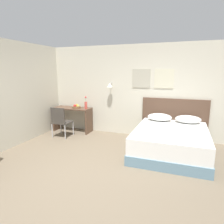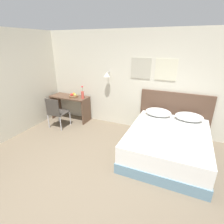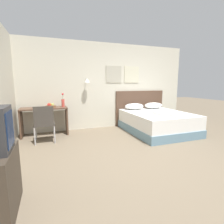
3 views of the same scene
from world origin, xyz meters
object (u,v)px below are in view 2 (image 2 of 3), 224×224
at_px(pillow_left, 158,112).
at_px(pillow_right, 189,117).
at_px(headboard, 174,114).
at_px(flower_vase, 83,94).
at_px(folded_towel_near_foot, 162,136).
at_px(desk_chair, 56,111).
at_px(folded_towel_mid_bed, 166,150).
at_px(fruit_bowl, 74,96).
at_px(desk, 70,103).
at_px(bed, 167,143).

xyz_separation_m(pillow_left, pillow_right, (0.72, 0.00, 0.00)).
xyz_separation_m(headboard, flower_vase, (-2.58, -0.30, 0.32)).
relative_size(headboard, pillow_right, 2.75).
height_order(folded_towel_near_foot, desk_chair, desk_chair).
height_order(folded_towel_mid_bed, fruit_bowl, fruit_bowl).
height_order(folded_towel_mid_bed, desk_chair, desk_chair).
xyz_separation_m(pillow_left, folded_towel_mid_bed, (0.41, -1.51, -0.07)).
bearing_deg(desk_chair, fruit_bowl, 75.74).
bearing_deg(headboard, pillow_left, -142.10).
bearing_deg(pillow_right, desk, 179.92).
bearing_deg(bed, desk_chair, 178.38).
bearing_deg(fruit_bowl, folded_towel_near_foot, -20.34).
height_order(folded_towel_near_foot, folded_towel_mid_bed, same).
bearing_deg(folded_towel_near_foot, flower_vase, 157.27).
height_order(bed, desk, desk).
relative_size(headboard, desk_chair, 1.96).
bearing_deg(folded_towel_near_foot, desk_chair, 172.56).
height_order(desk_chair, fruit_bowl, desk_chair).
distance_m(pillow_left, folded_towel_near_foot, 1.09).
relative_size(bed, folded_towel_near_foot, 5.82).
bearing_deg(headboard, folded_towel_mid_bed, -88.44).
height_order(bed, pillow_right, pillow_right).
relative_size(bed, folded_towel_mid_bed, 6.73).
distance_m(bed, desk_chair, 3.09).
xyz_separation_m(headboard, pillow_right, (0.36, -0.28, 0.10)).
distance_m(pillow_right, folded_towel_mid_bed, 1.54).
relative_size(pillow_right, desk_chair, 0.72).
distance_m(bed, pillow_left, 0.93).
distance_m(pillow_right, desk_chair, 3.51).
height_order(pillow_left, flower_vase, flower_vase).
bearing_deg(pillow_left, pillow_right, 0.00).
distance_m(pillow_right, fruit_bowl, 3.28).
distance_m(pillow_right, desk, 3.44).
xyz_separation_m(bed, headboard, (0.00, 1.04, 0.29)).
bearing_deg(bed, flower_vase, 164.03).
height_order(headboard, folded_towel_mid_bed, headboard).
height_order(pillow_left, fruit_bowl, fruit_bowl).
bearing_deg(headboard, folded_towel_near_foot, -94.07).
bearing_deg(flower_vase, headboard, 6.64).
bearing_deg(folded_towel_mid_bed, folded_towel_near_foot, 107.76).
bearing_deg(flower_vase, bed, -15.97).
xyz_separation_m(headboard, pillow_left, (-0.36, -0.28, 0.10)).
distance_m(headboard, folded_towel_mid_bed, 1.79).
xyz_separation_m(pillow_left, desk, (-2.72, 0.00, -0.14)).
xyz_separation_m(folded_towel_mid_bed, flower_vase, (-2.63, 1.49, 0.29)).
height_order(folded_towel_near_foot, fruit_bowl, fruit_bowl).
bearing_deg(folded_towel_near_foot, folded_towel_mid_bed, -72.24).
distance_m(desk_chair, flower_vase, 0.90).
relative_size(bed, desk_chair, 2.25).
distance_m(desk, flower_vase, 0.62).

